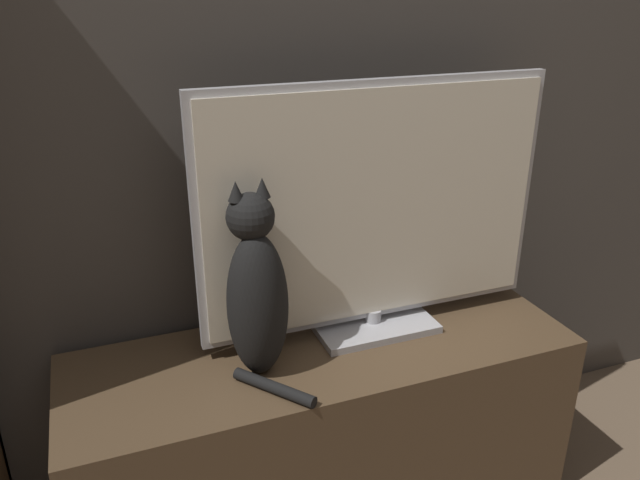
# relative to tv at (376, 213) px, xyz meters

# --- Properties ---
(wall_back) EXTENTS (4.80, 0.05, 2.60)m
(wall_back) POSITION_rel_tv_xyz_m (-0.16, 0.21, 0.44)
(wall_back) COLOR #47423D
(wall_back) RESTS_ON ground_plane
(tv_stand) EXTENTS (1.32, 0.44, 0.53)m
(tv_stand) POSITION_rel_tv_xyz_m (-0.16, -0.06, -0.59)
(tv_stand) COLOR brown
(tv_stand) RESTS_ON ground_plane
(tv) EXTENTS (0.93, 0.19, 0.67)m
(tv) POSITION_rel_tv_xyz_m (0.00, 0.00, 0.00)
(tv) COLOR #B7B7BC
(tv) RESTS_ON tv_stand
(cat) EXTENTS (0.16, 0.27, 0.48)m
(cat) POSITION_rel_tv_xyz_m (-0.35, -0.09, -0.12)
(cat) COLOR black
(cat) RESTS_ON tv_stand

